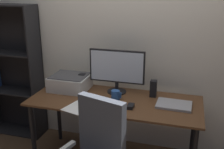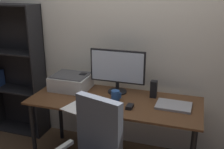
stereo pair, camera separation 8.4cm
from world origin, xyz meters
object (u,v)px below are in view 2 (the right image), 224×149
(laptop, at_px, (174,106))
(speaker_left, at_px, (83,81))
(desk, at_px, (115,108))
(speaker_right, at_px, (154,89))
(monitor, at_px, (117,69))
(mouse, at_px, (130,107))
(printer, at_px, (71,82))
(keyboard, at_px, (105,105))
(coffee_mug, at_px, (115,95))
(bookshelf, at_px, (16,71))

(laptop, distance_m, speaker_left, 1.00)
(desk, distance_m, speaker_right, 0.43)
(laptop, bearing_deg, desk, -175.77)
(monitor, height_order, mouse, monitor)
(printer, bearing_deg, keyboard, -30.44)
(desk, height_order, coffee_mug, coffee_mug)
(coffee_mug, bearing_deg, printer, 165.39)
(monitor, xyz_separation_m, laptop, (0.60, -0.18, -0.25))
(monitor, relative_size, laptop, 1.80)
(desk, bearing_deg, printer, 165.19)
(monitor, bearing_deg, speaker_left, -178.82)
(bookshelf, bearing_deg, keyboard, -19.89)
(coffee_mug, height_order, speaker_left, speaker_left)
(coffee_mug, distance_m, printer, 0.57)
(mouse, bearing_deg, coffee_mug, 145.00)
(printer, height_order, bookshelf, bookshelf)
(monitor, height_order, speaker_left, monitor)
(mouse, bearing_deg, desk, 146.25)
(coffee_mug, distance_m, speaker_right, 0.39)
(coffee_mug, distance_m, speaker_left, 0.47)
(desk, bearing_deg, bookshelf, 166.25)
(printer, relative_size, bookshelf, 0.25)
(keyboard, bearing_deg, bookshelf, 157.52)
(laptop, relative_size, printer, 0.80)
(monitor, xyz_separation_m, printer, (-0.50, -0.06, -0.18))
(monitor, distance_m, coffee_mug, 0.29)
(keyboard, height_order, printer, printer)
(coffee_mug, xyz_separation_m, laptop, (0.56, 0.02, -0.04))
(laptop, height_order, speaker_left, speaker_left)
(keyboard, height_order, laptop, laptop)
(coffee_mug, height_order, speaker_right, speaker_right)
(desk, bearing_deg, coffee_mug, -2.19)
(bookshelf, bearing_deg, desk, -13.75)
(speaker_left, height_order, speaker_right, same)
(mouse, distance_m, printer, 0.78)
(speaker_right, xyz_separation_m, printer, (-0.89, -0.05, -0.00))
(desk, height_order, keyboard, keyboard)
(mouse, bearing_deg, bookshelf, 165.13)
(speaker_right, bearing_deg, laptop, -37.77)
(speaker_left, distance_m, bookshelf, 1.00)
(speaker_left, bearing_deg, printer, -157.67)
(speaker_left, bearing_deg, speaker_right, 0.00)
(mouse, distance_m, bookshelf, 1.67)
(keyboard, bearing_deg, printer, 146.97)
(mouse, relative_size, laptop, 0.30)
(desk, distance_m, mouse, 0.25)
(printer, bearing_deg, coffee_mug, -14.61)
(monitor, bearing_deg, coffee_mug, -77.76)
(coffee_mug, relative_size, speaker_left, 0.59)
(monitor, bearing_deg, desk, -80.18)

